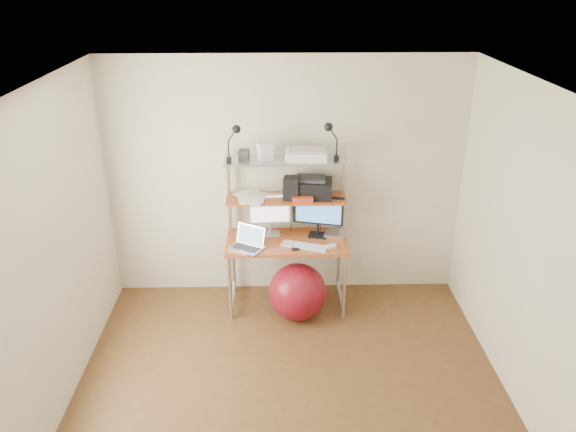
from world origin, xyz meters
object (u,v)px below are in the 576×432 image
monitor_silver (270,211)px  exercise_ball (298,292)px  printer (311,187)px  monitor_black (318,212)px  laptop (249,243)px

monitor_silver → exercise_ball: size_ratio=0.83×
monitor_silver → printer: 0.48m
monitor_silver → monitor_black: 0.48m
printer → monitor_black: bearing=-23.7°
monitor_silver → exercise_ball: bearing=-59.6°
monitor_black → printer: bearing=163.4°
monitor_silver → printer: printer is taller
monitor_black → monitor_silver: bearing=-170.6°
monitor_black → printer: (-0.08, 0.04, 0.25)m
printer → laptop: bearing=-147.5°
monitor_black → printer: printer is taller
monitor_black → laptop: (-0.69, -0.25, -0.21)m
monitor_black → exercise_ball: (-0.22, -0.35, -0.71)m
printer → exercise_ball: size_ratio=0.77×
monitor_silver → printer: bearing=-3.1°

